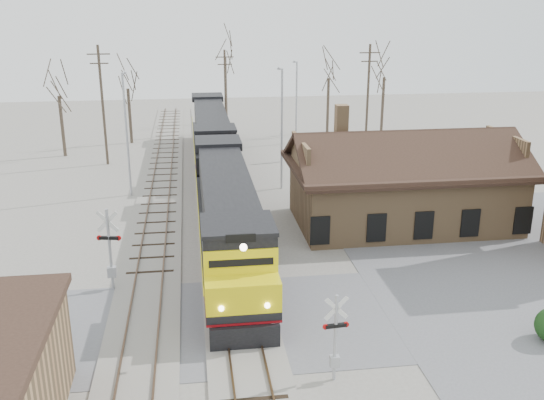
% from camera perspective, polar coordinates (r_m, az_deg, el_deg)
% --- Properties ---
extents(ground, '(140.00, 140.00, 0.00)m').
position_cam_1_polar(ground, '(29.07, -2.99, -11.44)').
color(ground, gray).
rests_on(ground, ground).
extents(road, '(60.00, 9.00, 0.03)m').
position_cam_1_polar(road, '(29.07, -2.99, -11.41)').
color(road, '#5C5C61').
rests_on(road, ground).
extents(track_main, '(3.40, 90.00, 0.24)m').
position_cam_1_polar(track_main, '(42.71, -4.74, -1.43)').
color(track_main, gray).
rests_on(track_main, ground).
extents(track_siding, '(3.40, 90.00, 0.24)m').
position_cam_1_polar(track_siding, '(42.74, -10.77, -1.68)').
color(track_siding, gray).
rests_on(track_siding, ground).
extents(depot, '(15.20, 9.31, 7.90)m').
position_cam_1_polar(depot, '(41.50, 12.18, 1.03)').
color(depot, '#8F6E4A').
rests_on(depot, ground).
extents(locomotive_lead, '(3.28, 21.96, 4.88)m').
position_cam_1_polar(locomotive_lead, '(35.17, -4.17, -1.46)').
color(locomotive_lead, black).
rests_on(locomotive_lead, ground).
extents(locomotive_trailing, '(3.28, 21.96, 4.62)m').
position_cam_1_polar(locomotive_trailing, '(56.59, -5.70, 6.07)').
color(locomotive_trailing, black).
rests_on(locomotive_trailing, ground).
extents(crossbuck_near, '(1.07, 0.28, 3.74)m').
position_cam_1_polar(crossbuck_near, '(24.37, 5.98, -13.01)').
color(crossbuck_near, '#A5A8AD').
rests_on(crossbuck_near, ground).
extents(crossbuck_far, '(1.26, 0.33, 4.45)m').
position_cam_1_polar(crossbuck_far, '(32.31, -14.98, -4.84)').
color(crossbuck_far, '#A5A8AD').
rests_on(crossbuck_far, ground).
extents(streetlight_a, '(0.25, 2.04, 9.41)m').
position_cam_1_polar(streetlight_a, '(47.29, -13.53, 6.57)').
color(streetlight_a, '#A5A8AD').
rests_on(streetlight_a, ground).
extents(streetlight_b, '(0.25, 2.04, 9.52)m').
position_cam_1_polar(streetlight_b, '(47.77, 0.91, 7.25)').
color(streetlight_b, '#A5A8AD').
rests_on(streetlight_b, ground).
extents(streetlight_c, '(0.25, 2.04, 8.51)m').
position_cam_1_polar(streetlight_c, '(64.20, 2.30, 9.60)').
color(streetlight_c, '#A5A8AD').
rests_on(streetlight_c, ground).
extents(utility_pole_a, '(2.00, 0.24, 10.77)m').
position_cam_1_polar(utility_pole_a, '(57.15, -15.65, 8.73)').
color(utility_pole_a, '#382D23').
rests_on(utility_pole_a, ground).
extents(utility_pole_b, '(2.00, 0.24, 9.29)m').
position_cam_1_polar(utility_pole_b, '(69.53, -4.41, 10.29)').
color(utility_pole_b, '#382D23').
rests_on(utility_pole_b, ground).
extents(utility_pole_c, '(2.00, 0.24, 10.55)m').
position_cam_1_polar(utility_pole_c, '(60.03, 9.00, 9.49)').
color(utility_pole_c, '#382D23').
rests_on(utility_pole_c, ground).
extents(tree_a, '(3.90, 3.90, 9.55)m').
position_cam_1_polar(tree_a, '(61.47, -19.51, 10.10)').
color(tree_a, '#382D23').
rests_on(tree_a, ground).
extents(tree_b, '(3.83, 3.83, 9.39)m').
position_cam_1_polar(tree_b, '(65.46, -13.47, 10.96)').
color(tree_b, '#382D23').
rests_on(tree_b, ground).
extents(tree_c, '(5.27, 5.27, 12.91)m').
position_cam_1_polar(tree_c, '(75.07, -4.46, 14.19)').
color(tree_c, '#382D23').
rests_on(tree_c, ground).
extents(tree_d, '(4.09, 4.09, 10.02)m').
position_cam_1_polar(tree_d, '(69.73, 5.38, 12.16)').
color(tree_d, '#382D23').
rests_on(tree_d, ground).
extents(tree_e, '(4.39, 4.39, 10.76)m').
position_cam_1_polar(tree_e, '(67.47, 10.57, 12.19)').
color(tree_e, '#382D23').
rests_on(tree_e, ground).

